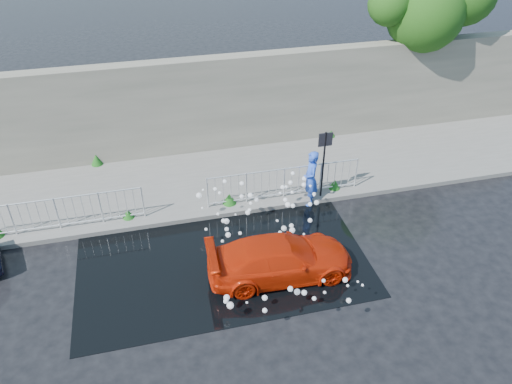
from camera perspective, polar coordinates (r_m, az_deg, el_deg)
ground at (r=13.54m, az=-5.23°, el=-10.73°), size 90.00×90.00×0.00m
pavement at (r=17.37m, az=-7.94°, el=1.00°), size 30.00×4.00×0.15m
curb at (r=15.74m, az=-7.03°, el=-2.91°), size 30.00×0.25×0.16m
retaining_wall at (r=18.41m, az=-9.25°, el=9.43°), size 30.00×0.60×3.50m
puddle at (r=14.30m, az=-3.90°, el=-7.62°), size 8.00×5.00×0.01m
sign_post at (r=15.76m, az=7.80°, el=4.28°), size 0.45×0.06×2.50m
tree at (r=20.68m, az=19.69°, el=19.31°), size 4.96×2.92×6.37m
railing_left at (r=15.88m, az=-21.81°, el=-2.19°), size 5.05×0.05×1.10m
railing_right at (r=16.12m, az=3.22°, el=1.20°), size 5.05×0.05×1.10m
weeds at (r=16.84m, az=-9.08°, el=0.69°), size 12.17×3.93×0.40m
water_spray at (r=14.29m, az=1.46°, el=-4.01°), size 3.67×5.44×1.01m
red_car at (r=13.46m, az=2.83°, el=-7.58°), size 3.97×1.72×1.14m
person at (r=15.94m, az=6.27°, el=1.54°), size 0.54×0.75×1.91m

